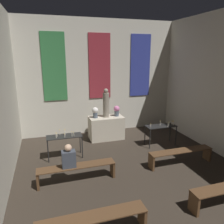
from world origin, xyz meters
The scene contains 11 objects.
wall_back centered at (0.00, 11.12, 2.44)m, with size 6.95×0.16×4.83m.
altar centered at (0.00, 10.09, 0.47)m, with size 1.38×0.74×0.93m.
statue centered at (0.00, 10.09, 1.47)m, with size 0.25×0.25×1.16m.
flower_vase_left centered at (-0.45, 10.09, 1.17)m, with size 0.24×0.24×0.43m.
flower_vase_right centered at (0.45, 10.09, 1.17)m, with size 0.24×0.24×0.43m.
candle_rack_left centered at (-1.80, 8.83, 0.67)m, with size 1.16×0.48×0.97m.
candle_rack_right centered at (1.81, 8.83, 0.67)m, with size 1.16×0.48×0.97m.
pew_third_left centered at (-1.64, 5.26, 0.35)m, with size 2.10×0.36×0.48m.
pew_back_left centered at (-1.64, 7.26, 0.35)m, with size 2.10×0.36×0.48m.
pew_back_right centered at (1.64, 7.26, 0.35)m, with size 2.10×0.36×0.48m.
person_seated centered at (-1.84, 7.26, 0.75)m, with size 0.36×0.24×0.64m.
Camera 1 is at (-2.32, 1.88, 3.38)m, focal length 35.00 mm.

